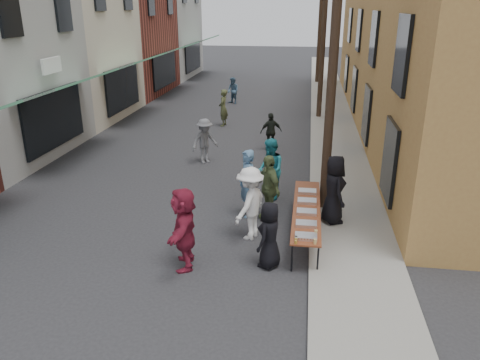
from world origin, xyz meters
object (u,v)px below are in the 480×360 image
(utility_pole_mid, at_px, (324,30))
(guest_front_c, at_px, (270,170))
(guest_front_a, at_px, (270,235))
(utility_pole_near, at_px, (334,54))
(catering_tray_sausage, at_px, (306,236))
(server, at_px, (334,189))
(utility_pole_far, at_px, (320,22))
(serving_table, at_px, (307,210))

(utility_pole_mid, xyz_separation_m, guest_front_c, (-1.65, -11.44, -3.53))
(utility_pole_mid, height_order, guest_front_a, utility_pole_mid)
(utility_pole_near, distance_m, catering_tray_sausage, 5.04)
(guest_front_a, distance_m, guest_front_c, 4.00)
(utility_pole_mid, bearing_deg, guest_front_a, -94.90)
(catering_tray_sausage, distance_m, guest_front_c, 4.10)
(utility_pole_near, distance_m, guest_front_c, 3.94)
(utility_pole_near, relative_size, guest_front_a, 5.66)
(utility_pole_near, relative_size, catering_tray_sausage, 18.00)
(guest_front_a, height_order, guest_front_c, guest_front_c)
(catering_tray_sausage, bearing_deg, utility_pole_mid, 88.14)
(catering_tray_sausage, relative_size, guest_front_a, 0.31)
(utility_pole_near, height_order, server, utility_pole_near)
(utility_pole_near, relative_size, guest_front_c, 4.66)
(server, bearing_deg, utility_pole_far, -17.33)
(catering_tray_sausage, relative_size, guest_front_c, 0.26)
(utility_pole_near, height_order, guest_front_c, utility_pole_near)
(serving_table, bearing_deg, catering_tray_sausage, -90.00)
(guest_front_c, height_order, server, server)
(utility_pole_near, height_order, utility_pole_mid, same)
(utility_pole_mid, relative_size, guest_front_a, 5.66)
(serving_table, height_order, server, server)
(catering_tray_sausage, height_order, guest_front_a, guest_front_a)
(utility_pole_near, xyz_separation_m, serving_table, (-0.50, -1.72, -3.79))
(utility_pole_near, distance_m, utility_pole_far, 24.00)
(catering_tray_sausage, xyz_separation_m, server, (0.70, 2.36, 0.26))
(catering_tray_sausage, distance_m, guest_front_a, 0.82)
(serving_table, bearing_deg, server, 45.29)
(utility_pole_mid, xyz_separation_m, serving_table, (-0.50, -13.72, -3.79))
(serving_table, height_order, catering_tray_sausage, catering_tray_sausage)
(utility_pole_mid, bearing_deg, server, -89.10)
(utility_pole_near, height_order, serving_table, utility_pole_near)
(guest_front_a, distance_m, server, 2.87)
(catering_tray_sausage, xyz_separation_m, guest_front_c, (-1.15, 3.93, 0.18))
(utility_pole_near, xyz_separation_m, catering_tray_sausage, (-0.50, -3.37, -3.71))
(utility_pole_near, bearing_deg, guest_front_a, -111.10)
(guest_front_c, relative_size, server, 1.02)
(guest_front_a, bearing_deg, catering_tray_sausage, 116.40)
(catering_tray_sausage, bearing_deg, serving_table, 90.00)
(utility_pole_near, xyz_separation_m, guest_front_c, (-1.65, 0.56, -3.53))
(utility_pole_near, xyz_separation_m, utility_pole_far, (0.00, 24.00, 0.00))
(utility_pole_far, distance_m, serving_table, 26.01)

